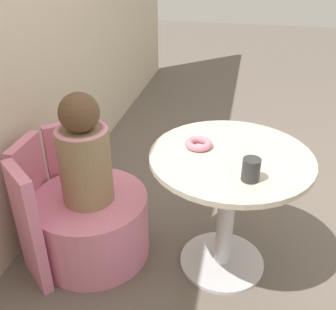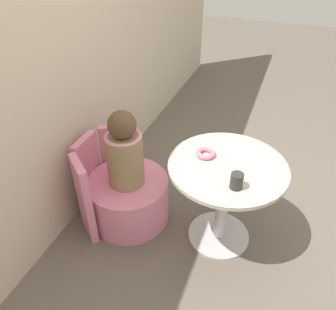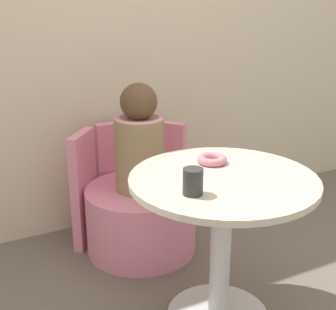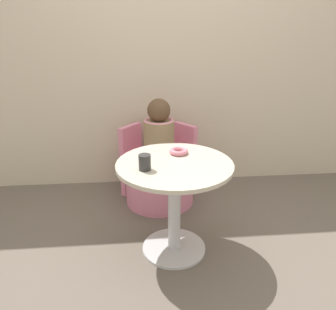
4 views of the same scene
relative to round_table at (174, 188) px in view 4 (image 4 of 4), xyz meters
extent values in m
plane|color=#665B51|center=(0.10, -0.04, -0.46)|extent=(12.00, 12.00, 0.00)
cube|color=beige|center=(0.10, 1.09, 0.74)|extent=(6.00, 0.06, 2.40)
cylinder|color=silver|center=(0.00, 0.00, -0.46)|extent=(0.43, 0.43, 0.02)
cylinder|color=silver|center=(0.00, 0.00, -0.15)|extent=(0.08, 0.08, 0.59)
cylinder|color=beige|center=(0.00, 0.00, 0.16)|extent=(0.72, 0.72, 0.02)
cylinder|color=pink|center=(-0.05, 0.67, -0.29)|extent=(0.57, 0.57, 0.35)
cube|color=pink|center=(-0.05, 0.98, -0.15)|extent=(0.24, 0.05, 0.62)
cube|color=pink|center=(0.19, 0.87, -0.15)|extent=(0.20, 0.22, 0.62)
cube|color=pink|center=(-0.29, 0.87, -0.15)|extent=(0.20, 0.22, 0.62)
cylinder|color=#937A56|center=(-0.05, 0.67, 0.07)|extent=(0.25, 0.25, 0.37)
torus|color=pink|center=(-0.05, 0.67, 0.24)|extent=(0.24, 0.24, 0.04)
sphere|color=brown|center=(-0.05, 0.67, 0.33)|extent=(0.18, 0.18, 0.18)
torus|color=pink|center=(0.04, 0.15, 0.19)|extent=(0.12, 0.12, 0.03)
cylinder|color=#2D2D2D|center=(-0.18, -0.08, 0.22)|extent=(0.07, 0.07, 0.09)
camera|label=1|loc=(-1.51, -0.03, 1.02)|focal=42.00mm
camera|label=2|loc=(-1.56, -0.22, 1.37)|focal=35.00mm
camera|label=3|loc=(-0.93, -1.36, 0.83)|focal=50.00mm
camera|label=4|loc=(-0.20, -1.82, 0.96)|focal=35.00mm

